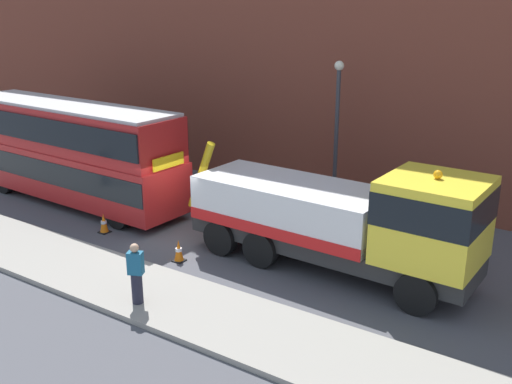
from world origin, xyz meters
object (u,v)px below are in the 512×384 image
at_px(recovery_tow_truck, 342,217).
at_px(traffic_cone_midway, 179,251).
at_px(traffic_cone_near_bus, 104,224).
at_px(street_lamp, 337,124).
at_px(double_decker_bus, 70,148).
at_px(pedestrian_bystander, 136,274).

distance_m(recovery_tow_truck, traffic_cone_midway, 5.26).
xyz_separation_m(recovery_tow_truck, traffic_cone_near_bus, (-8.42, -1.77, -1.42)).
distance_m(traffic_cone_near_bus, street_lamp, 9.33).
bearing_deg(double_decker_bus, traffic_cone_near_bus, -23.57).
distance_m(pedestrian_bystander, traffic_cone_near_bus, 5.90).
bearing_deg(pedestrian_bystander, street_lamp, -29.62).
height_order(recovery_tow_truck, street_lamp, street_lamp).
distance_m(double_decker_bus, traffic_cone_midway, 8.10).
height_order(traffic_cone_near_bus, street_lamp, street_lamp).
height_order(double_decker_bus, pedestrian_bystander, double_decker_bus).
bearing_deg(street_lamp, traffic_cone_midway, -105.68).
xyz_separation_m(double_decker_bus, pedestrian_bystander, (8.62, -5.05, -1.25)).
distance_m(recovery_tow_truck, pedestrian_bystander, 6.20).
height_order(recovery_tow_truck, pedestrian_bystander, recovery_tow_truck).
height_order(double_decker_bus, traffic_cone_near_bus, double_decker_bus).
relative_size(double_decker_bus, street_lamp, 1.91).
xyz_separation_m(pedestrian_bystander, street_lamp, (0.92, 9.87, 2.49)).
height_order(traffic_cone_midway, street_lamp, street_lamp).
relative_size(pedestrian_bystander, street_lamp, 0.29).
height_order(double_decker_bus, street_lamp, street_lamp).
bearing_deg(double_decker_bus, pedestrian_bystander, -28.35).
xyz_separation_m(recovery_tow_truck, traffic_cone_midway, (-4.59, -2.15, -1.42)).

